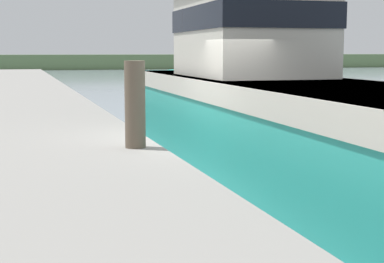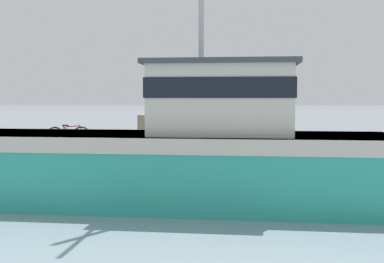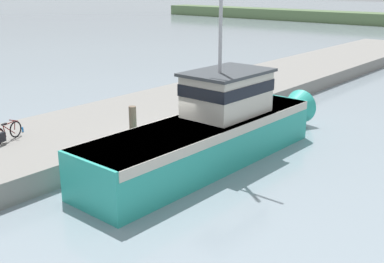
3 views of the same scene
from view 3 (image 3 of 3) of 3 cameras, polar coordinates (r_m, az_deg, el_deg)
ground_plane at (r=19.87m, az=-2.84°, el=-3.32°), size 320.00×320.00×0.00m
dock_pier at (r=22.60m, az=-10.55°, el=0.17°), size 6.34×80.00×0.88m
fishing_boat_main at (r=19.41m, az=2.79°, el=0.37°), size 3.07×13.54×9.73m
bicycle_touring at (r=20.51m, az=-21.35°, el=-0.25°), size 0.75×1.61×0.75m
mooring_post at (r=19.87m, az=-7.03°, el=1.19°), size 0.30×0.30×1.28m
water_bottle_on_curb at (r=21.69m, az=-19.44°, el=0.22°), size 0.07×0.07×0.21m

